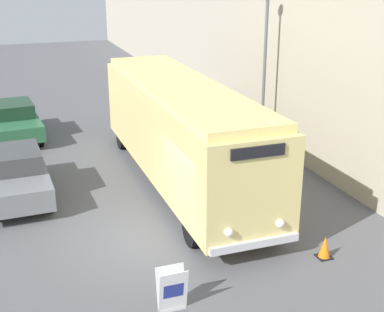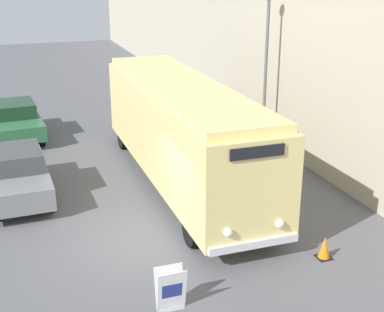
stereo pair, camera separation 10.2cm
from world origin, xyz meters
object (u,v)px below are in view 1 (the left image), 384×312
Objects in this scene: sign_board at (172,290)px; traffic_cone at (325,247)px; streetlamp at (265,50)px; parked_car_mid at (13,120)px; vintage_bus at (181,128)px; parked_car_near at (15,175)px.

traffic_cone is at bearing 9.96° from sign_board.
sign_board is 4.34m from traffic_cone.
streetlamp reaches higher than parked_car_mid.
parked_car_mid reaches higher than sign_board.
vintage_bus is at bearing 69.89° from sign_board.
parked_car_near is at bearing 173.68° from vintage_bus.
vintage_bus is 2.58× the size of parked_car_mid.
streetlamp reaches higher than sign_board.
streetlamp is 1.41× the size of parked_car_near.
parked_car_mid is 7.42× the size of traffic_cone.
sign_board is at bearing -83.32° from parked_car_mid.
parked_car_mid is at bearing 86.57° from parked_car_near.
sign_board is 0.16× the size of streetlamp.
parked_car_near is 9.64m from traffic_cone.
parked_car_mid is at bearing 126.15° from vintage_bus.
sign_board is 1.67× the size of traffic_cone.
sign_board is at bearing -170.04° from traffic_cone.
traffic_cone is (7.12, -6.48, -0.49)m from parked_car_near.
streetlamp is (4.05, 2.06, 2.06)m from vintage_bus.
vintage_bus is 6.38m from traffic_cone.
streetlamp is 10.85m from parked_car_mid.
streetlamp is 9.05m from traffic_cone.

